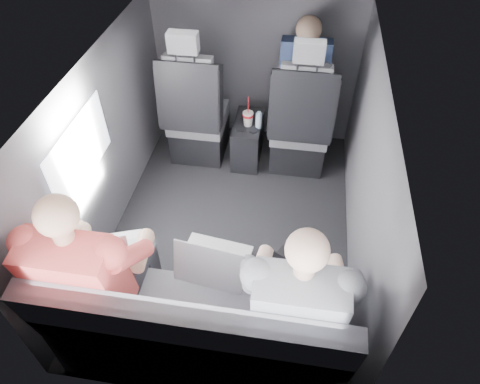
% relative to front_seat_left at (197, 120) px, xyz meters
% --- Properties ---
extents(floor, '(2.60, 2.60, 0.00)m').
position_rel_front_seat_left_xyz_m(floor, '(0.45, -0.84, -0.40)').
color(floor, black).
rests_on(floor, ground).
extents(ceiling, '(2.60, 2.60, 0.00)m').
position_rel_front_seat_left_xyz_m(ceiling, '(0.45, -0.84, 0.95)').
color(ceiling, '#B2B2AD').
rests_on(ceiling, panel_back).
extents(panel_left, '(0.02, 2.60, 1.35)m').
position_rel_front_seat_left_xyz_m(panel_left, '(-0.45, -0.84, 0.27)').
color(panel_left, '#56565B').
rests_on(panel_left, floor).
extents(panel_right, '(0.02, 2.60, 1.35)m').
position_rel_front_seat_left_xyz_m(panel_right, '(1.35, -0.84, 0.27)').
color(panel_right, '#56565B').
rests_on(panel_right, floor).
extents(panel_front, '(1.80, 0.02, 1.35)m').
position_rel_front_seat_left_xyz_m(panel_front, '(0.45, 0.46, 0.27)').
color(panel_front, '#56565B').
rests_on(panel_front, floor).
extents(panel_back, '(1.80, 0.02, 1.35)m').
position_rel_front_seat_left_xyz_m(panel_back, '(0.45, -2.14, 0.27)').
color(panel_back, '#56565B').
rests_on(panel_back, floor).
extents(side_window, '(0.02, 0.75, 0.42)m').
position_rel_front_seat_left_xyz_m(side_window, '(-0.43, -1.14, 0.50)').
color(side_window, white).
rests_on(side_window, panel_left).
extents(seatbelt, '(0.35, 0.11, 0.59)m').
position_rel_front_seat_left_xyz_m(seatbelt, '(0.90, -0.17, 0.40)').
color(seatbelt, black).
rests_on(seatbelt, front_seat_right).
extents(front_seat_left, '(0.52, 0.58, 1.26)m').
position_rel_front_seat_left_xyz_m(front_seat_left, '(0.00, 0.00, 0.00)').
color(front_seat_left, black).
rests_on(front_seat_left, floor).
extents(front_seat_right, '(0.52, 0.58, 1.26)m').
position_rel_front_seat_left_xyz_m(front_seat_right, '(0.90, 0.00, 0.00)').
color(front_seat_right, black).
rests_on(front_seat_right, floor).
extents(center_console, '(0.24, 0.48, 0.41)m').
position_rel_front_seat_left_xyz_m(center_console, '(0.45, 0.04, -0.20)').
color(center_console, black).
rests_on(center_console, floor).
extents(rear_bench, '(1.60, 0.57, 0.92)m').
position_rel_front_seat_left_xyz_m(rear_bench, '(0.45, -1.90, -0.09)').
color(rear_bench, '#5C5C61').
rests_on(rear_bench, floor).
extents(soda_cup, '(0.09, 0.09, 0.28)m').
position_rel_front_seat_left_xyz_m(soda_cup, '(0.46, -0.01, 0.07)').
color(soda_cup, white).
rests_on(soda_cup, center_console).
extents(water_bottle, '(0.06, 0.06, 0.16)m').
position_rel_front_seat_left_xyz_m(water_bottle, '(0.55, -0.03, 0.07)').
color(water_bottle, '#A4C6DE').
rests_on(water_bottle, center_console).
extents(laptop_white, '(0.40, 0.41, 0.25)m').
position_rel_front_seat_left_xyz_m(laptop_white, '(-0.11, -1.67, 0.23)').
color(laptop_white, white).
rests_on(laptop_white, passenger_rear_left).
extents(laptop_silver, '(0.41, 0.39, 0.27)m').
position_rel_front_seat_left_xyz_m(laptop_silver, '(0.49, -1.63, 0.24)').
color(laptop_silver, '#B5B5BA').
rests_on(laptop_silver, rear_bench).
extents(laptop_black, '(0.43, 0.46, 0.25)m').
position_rel_front_seat_left_xyz_m(laptop_black, '(0.97, -1.68, 0.23)').
color(laptop_black, black).
rests_on(laptop_black, passenger_rear_right).
extents(passenger_rear_left, '(0.55, 0.66, 1.30)m').
position_rel_front_seat_left_xyz_m(passenger_rear_left, '(-0.12, -1.81, 0.26)').
color(passenger_rear_left, '#303034').
rests_on(passenger_rear_left, rear_bench).
extents(passenger_rear_right, '(0.53, 0.65, 1.27)m').
position_rel_front_seat_left_xyz_m(passenger_rear_right, '(0.96, -1.81, 0.25)').
color(passenger_rear_right, navy).
rests_on(passenger_rear_right, rear_bench).
extents(passenger_front_right, '(0.41, 0.41, 0.83)m').
position_rel_front_seat_left_xyz_m(passenger_front_right, '(0.88, 0.26, 0.35)').
color(passenger_front_right, navy).
rests_on(passenger_front_right, front_seat_right).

